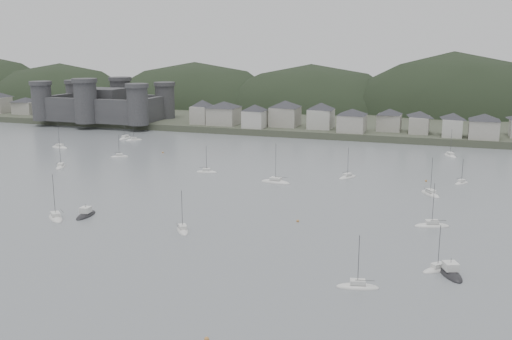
% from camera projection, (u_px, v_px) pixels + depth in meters
% --- Properties ---
extents(ground, '(900.00, 900.00, 0.00)m').
position_uv_depth(ground, '(111.00, 294.00, 97.03)').
color(ground, slate).
rests_on(ground, ground).
extents(far_shore_land, '(900.00, 250.00, 3.00)m').
position_uv_depth(far_shore_land, '(368.00, 108.00, 369.05)').
color(far_shore_land, '#383D2D').
rests_on(far_shore_land, ground).
extents(forested_ridge, '(851.55, 103.94, 102.57)m').
position_uv_depth(forested_ridge, '(369.00, 133.00, 346.61)').
color(forested_ridge, black).
rests_on(forested_ridge, ground).
extents(castle, '(66.00, 43.00, 20.00)m').
position_uv_depth(castle, '(104.00, 104.00, 298.98)').
color(castle, '#38383B').
rests_on(castle, far_shore_land).
extents(waterfront_town, '(451.48, 28.46, 12.92)m').
position_uv_depth(waterfront_town, '(448.00, 122.00, 248.29)').
color(waterfront_town, '#9C988E').
rests_on(waterfront_town, far_shore_land).
extents(sailboat_lead, '(8.53, 5.11, 11.12)m').
position_uv_depth(sailboat_lead, '(432.00, 226.00, 133.13)').
color(sailboat_lead, silver).
rests_on(sailboat_lead, ground).
extents(moored_fleet, '(225.09, 176.51, 13.01)m').
position_uv_depth(moored_fleet, '(156.00, 189.00, 166.86)').
color(moored_fleet, silver).
rests_on(moored_fleet, ground).
extents(motor_launch_near, '(6.22, 9.10, 4.04)m').
position_uv_depth(motor_launch_near, '(450.00, 273.00, 105.32)').
color(motor_launch_near, black).
rests_on(motor_launch_near, ground).
extents(motor_launch_far, '(3.73, 8.32, 3.92)m').
position_uv_depth(motor_launch_far, '(86.00, 215.00, 141.26)').
color(motor_launch_far, black).
rests_on(motor_launch_far, ground).
extents(mooring_buoys, '(133.78, 127.97, 0.70)m').
position_uv_depth(mooring_buoys, '(324.00, 207.00, 148.75)').
color(mooring_buoys, '#B77C3D').
rests_on(mooring_buoys, ground).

